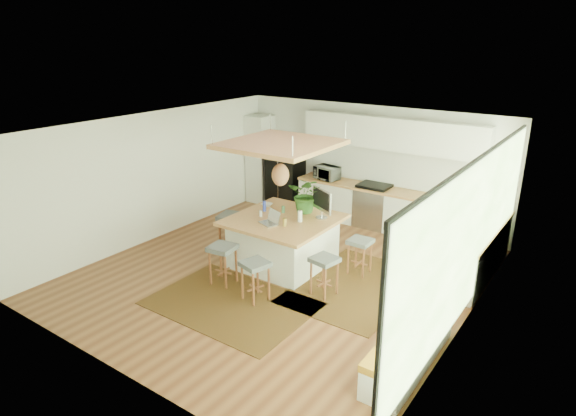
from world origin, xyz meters
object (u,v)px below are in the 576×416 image
Objects in this scene: stool_near_right at (255,280)px; island_plant at (306,198)px; fridge at (285,171)px; stool_right_back at (360,256)px; laptop at (268,218)px; stool_near_left at (223,265)px; stool_right_front at (324,276)px; monitor at (322,205)px; microwave at (327,171)px; stool_left_side at (232,235)px; island at (284,241)px.

island_plant is at bearing 97.66° from stool_near_right.
stool_right_back is (3.31, -2.33, -0.57)m from fridge.
laptop is at bearing -149.41° from stool_right_back.
stool_near_left is 1.79m from stool_right_front.
fridge is 3.09m from island_plant.
island_plant is at bearing -49.89° from fridge.
stool_near_left is 1.05× the size of stool_near_right.
monitor is at bearing 85.22° from stool_near_right.
microwave reaches higher than laptop.
stool_right_back is 0.95× the size of island_plant.
island_plant reaches higher than monitor.
stool_left_side is at bearing -153.67° from island_plant.
stool_near_right is at bearing -82.34° from island_plant.
stool_right_front is at bearing -96.72° from stool_right_back.
island is at bearing 154.82° from stool_right_front.
microwave is at bearing 132.12° from stool_right_back.
island_plant is (0.57, 1.79, 0.85)m from stool_near_left.
stool_near_left is 1.27× the size of microwave.
island is at bearing -65.78° from microwave.
microwave is (-0.65, 3.16, 0.07)m from laptop.
laptop is at bearing -12.96° from stool_left_side.
stool_near_left reaches higher than stool_right_front.
laptop is at bearing 68.25° from stool_near_left.
island is at bearing -58.07° from fridge.
fridge is 3.45m from monitor.
microwave reaches higher than stool_right_front.
fridge is 4.36m from stool_near_left.
monitor reaches higher than stool_near_left.
stool_near_right is 1.02× the size of stool_right_back.
fridge reaches higher than stool_right_front.
laptop is 0.96m from island_plant.
fridge is 0.90× the size of island.
stool_near_left is 1.96× the size of laptop.
stool_right_back is 2.63m from stool_left_side.
stool_near_right is at bearing -64.94° from microwave.
stool_left_side is at bearing -172.42° from laptop.
stool_left_side is at bearing -89.38° from microwave.
stool_right_back is (0.96, 1.85, 0.00)m from stool_near_right.
stool_near_left is 1.37m from stool_left_side.
stool_right_front is 1.86× the size of laptop.
fridge is at bearing 110.64° from stool_near_left.
island is 2.93m from microwave.
stool_near_left is 2.48m from stool_right_back.
stool_right_back is at bearing 43.95° from stool_near_left.
fridge is 2.41× the size of stool_near_right.
stool_right_back is at bearing 30.08° from monitor.
stool_near_left is 0.91× the size of stool_left_side.
island_plant is at bearing -167.51° from monitor.
island_plant is at bearing 176.51° from stool_right_back.
island reaches higher than stool_right_front.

